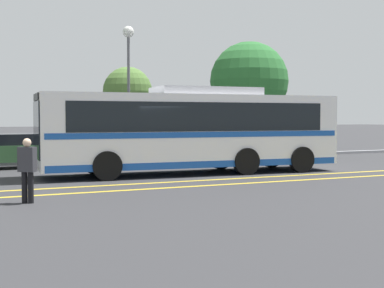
% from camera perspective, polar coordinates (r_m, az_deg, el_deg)
% --- Properties ---
extents(ground_plane, '(220.00, 220.00, 0.00)m').
position_cam_1_polar(ground_plane, '(19.82, -3.18, -3.29)').
color(ground_plane, '#2D2D30').
extents(lane_strip_0, '(31.27, 0.20, 0.01)m').
position_cam_1_polar(lane_strip_0, '(18.28, 2.84, -3.80)').
color(lane_strip_0, gold).
rests_on(lane_strip_0, ground_plane).
extents(lane_strip_1, '(31.27, 0.20, 0.01)m').
position_cam_1_polar(lane_strip_1, '(17.14, 4.83, -4.25)').
color(lane_strip_1, gold).
rests_on(lane_strip_1, ground_plane).
extents(curb_strip, '(39.27, 0.36, 0.15)m').
position_cam_1_polar(curb_strip, '(26.14, -5.73, -1.65)').
color(curb_strip, '#99999E').
rests_on(curb_strip, ground_plane).
extents(transit_bus, '(11.69, 3.16, 3.25)m').
position_cam_1_polar(transit_bus, '(20.15, 0.03, 1.62)').
color(transit_bus, white).
rests_on(transit_bus, ground_plane).
extents(parked_car_1, '(4.75, 2.08, 1.44)m').
position_cam_1_polar(parked_car_1, '(23.48, -19.20, -0.69)').
color(parked_car_1, '#335B33').
rests_on(parked_car_1, ground_plane).
extents(parked_car_2, '(4.93, 2.23, 1.46)m').
position_cam_1_polar(parked_car_2, '(24.77, -3.14, -0.36)').
color(parked_car_2, silver).
rests_on(parked_car_2, ground_plane).
extents(pedestrian_0, '(0.47, 0.43, 1.60)m').
position_cam_1_polar(pedestrian_0, '(13.79, -17.16, -2.32)').
color(pedestrian_0, black).
rests_on(pedestrian_0, ground_plane).
extents(street_lamp, '(0.56, 0.56, 6.64)m').
position_cam_1_polar(street_lamp, '(27.04, -6.79, 9.01)').
color(street_lamp, '#59595E').
rests_on(street_lamp, ground_plane).
extents(tree_1, '(4.63, 4.63, 6.59)m').
position_cam_1_polar(tree_1, '(31.96, 6.11, 6.69)').
color(tree_1, '#513823').
rests_on(tree_1, ground_plane).
extents(tree_2, '(2.84, 2.84, 5.04)m').
position_cam_1_polar(tree_2, '(31.16, -6.88, 5.54)').
color(tree_2, '#513823').
rests_on(tree_2, ground_plane).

